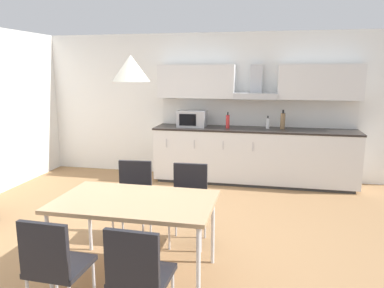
{
  "coord_description": "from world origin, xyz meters",
  "views": [
    {
      "loc": [
        1.27,
        -3.83,
        1.89
      ],
      "look_at": [
        0.33,
        0.58,
        1.0
      ],
      "focal_mm": 35.0,
      "sensor_mm": 36.0,
      "label": 1
    }
  ],
  "objects_px": {
    "dining_table": "(135,204)",
    "chair_near_right": "(138,271)",
    "bottle_white": "(268,123)",
    "bottle_red": "(228,121)",
    "bottle_brown": "(283,121)",
    "chair_far_left": "(133,192)",
    "chair_far_right": "(189,195)",
    "microwave": "(192,119)",
    "pendant_lamp": "(131,68)",
    "chair_near_left": "(54,261)"
  },
  "relations": [
    {
      "from": "dining_table",
      "to": "chair_near_right",
      "type": "distance_m",
      "value": 0.89
    },
    {
      "from": "bottle_white",
      "to": "chair_near_right",
      "type": "bearing_deg",
      "value": -101.12
    },
    {
      "from": "bottle_red",
      "to": "bottle_white",
      "type": "bearing_deg",
      "value": 8.03
    },
    {
      "from": "bottle_brown",
      "to": "chair_far_left",
      "type": "xyz_separation_m",
      "value": [
        -1.7,
        -2.47,
        -0.54
      ]
    },
    {
      "from": "chair_far_right",
      "to": "chair_near_right",
      "type": "relative_size",
      "value": 1.0
    },
    {
      "from": "bottle_white",
      "to": "chair_far_right",
      "type": "bearing_deg",
      "value": -108.09
    },
    {
      "from": "microwave",
      "to": "bottle_red",
      "type": "distance_m",
      "value": 0.62
    },
    {
      "from": "bottle_white",
      "to": "bottle_red",
      "type": "height_order",
      "value": "bottle_red"
    },
    {
      "from": "microwave",
      "to": "chair_far_left",
      "type": "relative_size",
      "value": 0.55
    },
    {
      "from": "bottle_red",
      "to": "dining_table",
      "type": "bearing_deg",
      "value": -98.31
    },
    {
      "from": "chair_near_right",
      "to": "dining_table",
      "type": "bearing_deg",
      "value": 111.5
    },
    {
      "from": "bottle_red",
      "to": "pendant_lamp",
      "type": "bearing_deg",
      "value": -98.31
    },
    {
      "from": "microwave",
      "to": "chair_far_left",
      "type": "bearing_deg",
      "value": -94.11
    },
    {
      "from": "chair_near_left",
      "to": "pendant_lamp",
      "type": "bearing_deg",
      "value": 68.17
    },
    {
      "from": "chair_far_left",
      "to": "pendant_lamp",
      "type": "height_order",
      "value": "pendant_lamp"
    },
    {
      "from": "bottle_white",
      "to": "chair_near_right",
      "type": "height_order",
      "value": "bottle_white"
    },
    {
      "from": "chair_far_left",
      "to": "bottle_white",
      "type": "bearing_deg",
      "value": 59.45
    },
    {
      "from": "microwave",
      "to": "bottle_red",
      "type": "height_order",
      "value": "microwave"
    },
    {
      "from": "bottle_red",
      "to": "pendant_lamp",
      "type": "relative_size",
      "value": 0.84
    },
    {
      "from": "bottle_red",
      "to": "pendant_lamp",
      "type": "xyz_separation_m",
      "value": [
        -0.46,
        -3.18,
        0.86
      ]
    },
    {
      "from": "pendant_lamp",
      "to": "bottle_red",
      "type": "bearing_deg",
      "value": 81.69
    },
    {
      "from": "dining_table",
      "to": "chair_far_left",
      "type": "bearing_deg",
      "value": 112.1
    },
    {
      "from": "chair_far_left",
      "to": "chair_near_left",
      "type": "distance_m",
      "value": 1.62
    },
    {
      "from": "microwave",
      "to": "bottle_red",
      "type": "relative_size",
      "value": 1.78
    },
    {
      "from": "bottle_white",
      "to": "dining_table",
      "type": "distance_m",
      "value": 3.48
    },
    {
      "from": "microwave",
      "to": "chair_near_left",
      "type": "relative_size",
      "value": 0.55
    },
    {
      "from": "bottle_brown",
      "to": "microwave",
      "type": "bearing_deg",
      "value": -177.68
    },
    {
      "from": "microwave",
      "to": "pendant_lamp",
      "type": "xyz_separation_m",
      "value": [
        0.16,
        -3.22,
        0.83
      ]
    },
    {
      "from": "bottle_brown",
      "to": "chair_near_right",
      "type": "distance_m",
      "value": 4.26
    },
    {
      "from": "microwave",
      "to": "bottle_white",
      "type": "relative_size",
      "value": 2.25
    },
    {
      "from": "bottle_white",
      "to": "chair_near_left",
      "type": "distance_m",
      "value": 4.36
    },
    {
      "from": "bottle_white",
      "to": "chair_near_left",
      "type": "relative_size",
      "value": 0.25
    },
    {
      "from": "pendant_lamp",
      "to": "microwave",
      "type": "bearing_deg",
      "value": 92.79
    },
    {
      "from": "chair_far_left",
      "to": "chair_near_left",
      "type": "height_order",
      "value": "same"
    },
    {
      "from": "chair_near_left",
      "to": "chair_near_right",
      "type": "height_order",
      "value": "same"
    },
    {
      "from": "chair_far_right",
      "to": "bottle_red",
      "type": "bearing_deg",
      "value": 86.5
    },
    {
      "from": "bottle_white",
      "to": "bottle_brown",
      "type": "bearing_deg",
      "value": 0.9
    },
    {
      "from": "bottle_brown",
      "to": "dining_table",
      "type": "height_order",
      "value": "bottle_brown"
    },
    {
      "from": "bottle_white",
      "to": "chair_near_left",
      "type": "height_order",
      "value": "bottle_white"
    },
    {
      "from": "dining_table",
      "to": "chair_far_right",
      "type": "height_order",
      "value": "chair_far_right"
    },
    {
      "from": "chair_far_right",
      "to": "chair_far_left",
      "type": "bearing_deg",
      "value": -179.98
    },
    {
      "from": "bottle_white",
      "to": "chair_near_left",
      "type": "xyz_separation_m",
      "value": [
        -1.45,
        -4.09,
        -0.49
      ]
    },
    {
      "from": "bottle_white",
      "to": "dining_table",
      "type": "height_order",
      "value": "bottle_white"
    },
    {
      "from": "chair_far_left",
      "to": "pendant_lamp",
      "type": "relative_size",
      "value": 2.72
    },
    {
      "from": "bottle_brown",
      "to": "pendant_lamp",
      "type": "height_order",
      "value": "pendant_lamp"
    },
    {
      "from": "microwave",
      "to": "chair_near_left",
      "type": "bearing_deg",
      "value": -92.4
    },
    {
      "from": "bottle_white",
      "to": "chair_far_left",
      "type": "bearing_deg",
      "value": -120.55
    },
    {
      "from": "microwave",
      "to": "dining_table",
      "type": "relative_size",
      "value": 0.33
    },
    {
      "from": "dining_table",
      "to": "bottle_red",
      "type": "bearing_deg",
      "value": 81.69
    },
    {
      "from": "chair_far_left",
      "to": "chair_far_right",
      "type": "relative_size",
      "value": 1.0
    }
  ]
}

